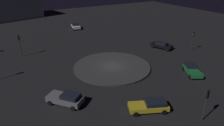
% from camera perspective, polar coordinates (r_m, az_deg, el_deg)
% --- Properties ---
extents(ground_plane, '(121.07, 121.07, 0.00)m').
position_cam_1_polar(ground_plane, '(35.40, 0.00, -1.18)').
color(ground_plane, black).
extents(roundabout_island, '(13.00, 13.00, 0.25)m').
position_cam_1_polar(roundabout_island, '(35.34, 0.00, -1.00)').
color(roundabout_island, '#383838').
rests_on(roundabout_island, ground_plane).
extents(car_black, '(3.27, 4.81, 1.33)m').
position_cam_1_polar(car_black, '(45.01, 13.50, 4.78)').
color(car_black, black).
rests_on(car_black, ground_plane).
extents(car_grey, '(4.26, 4.61, 1.52)m').
position_cam_1_polar(car_grey, '(26.37, -12.47, -9.49)').
color(car_grey, slate).
rests_on(car_grey, ground_plane).
extents(car_white, '(2.56, 4.20, 1.45)m').
position_cam_1_polar(car_white, '(60.12, -9.96, 9.92)').
color(car_white, white).
rests_on(car_white, ground_plane).
extents(car_yellow, '(4.90, 3.45, 1.34)m').
position_cam_1_polar(car_yellow, '(25.07, 10.38, -11.45)').
color(car_yellow, gold).
rests_on(car_yellow, ground_plane).
extents(car_green, '(3.55, 4.47, 1.40)m').
position_cam_1_polar(car_green, '(35.27, 21.14, -1.70)').
color(car_green, '#1E7238').
rests_on(car_green, ground_plane).
extents(traffic_light_northwest, '(0.39, 0.39, 4.21)m').
position_cam_1_polar(traffic_light_northwest, '(42.47, -24.07, 5.39)').
color(traffic_light_northwest, '#2D2D2D').
rests_on(traffic_light_northwest, ground_plane).
extents(traffic_light_south, '(0.32, 0.37, 3.84)m').
position_cam_1_polar(traffic_light_south, '(24.23, 24.48, -9.08)').
color(traffic_light_south, '#2D2D2D').
rests_on(traffic_light_south, ground_plane).
extents(traffic_light_east, '(0.36, 0.31, 3.89)m').
position_cam_1_polar(traffic_light_east, '(45.00, 21.33, 6.53)').
color(traffic_light_east, '#2D2D2D').
rests_on(traffic_light_east, ground_plane).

